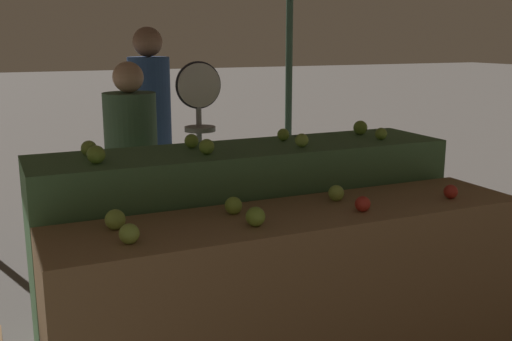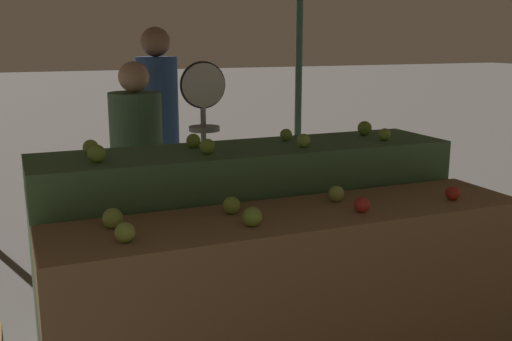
% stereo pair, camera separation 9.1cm
% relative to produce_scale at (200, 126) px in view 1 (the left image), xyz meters
% --- Properties ---
extents(display_counter_front, '(2.34, 0.55, 0.89)m').
position_rel_produce_scale_xyz_m(display_counter_front, '(0.05, -1.25, -0.69)').
color(display_counter_front, olive).
rests_on(display_counter_front, ground_plane).
extents(display_counter_back, '(2.34, 0.55, 1.10)m').
position_rel_produce_scale_xyz_m(display_counter_back, '(0.05, -0.65, -0.59)').
color(display_counter_back, '#4C7A4C').
rests_on(display_counter_back, ground_plane).
extents(apple_front_0, '(0.08, 0.08, 0.08)m').
position_rel_produce_scale_xyz_m(apple_front_0, '(-0.77, -1.36, -0.21)').
color(apple_front_0, '#8EB247').
rests_on(apple_front_0, display_counter_front).
extents(apple_front_1, '(0.09, 0.09, 0.09)m').
position_rel_produce_scale_xyz_m(apple_front_1, '(-0.22, -1.36, -0.21)').
color(apple_front_1, '#7AA338').
rests_on(apple_front_1, display_counter_front).
extents(apple_front_2, '(0.08, 0.08, 0.08)m').
position_rel_produce_scale_xyz_m(apple_front_2, '(0.34, -1.36, -0.21)').
color(apple_front_2, '#B72D23').
rests_on(apple_front_2, display_counter_front).
extents(apple_front_3, '(0.07, 0.07, 0.07)m').
position_rel_produce_scale_xyz_m(apple_front_3, '(0.89, -1.35, -0.21)').
color(apple_front_3, '#AD281E').
rests_on(apple_front_3, display_counter_front).
extents(apple_front_4, '(0.09, 0.09, 0.09)m').
position_rel_produce_scale_xyz_m(apple_front_4, '(-0.79, -1.15, -0.20)').
color(apple_front_4, '#8EB247').
rests_on(apple_front_4, display_counter_front).
extents(apple_front_5, '(0.08, 0.08, 0.08)m').
position_rel_produce_scale_xyz_m(apple_front_5, '(-0.24, -1.15, -0.21)').
color(apple_front_5, '#84AD3D').
rests_on(apple_front_5, display_counter_front).
extents(apple_front_6, '(0.08, 0.08, 0.08)m').
position_rel_produce_scale_xyz_m(apple_front_6, '(0.33, -1.15, -0.21)').
color(apple_front_6, '#8EB247').
rests_on(apple_front_6, display_counter_front).
extents(apple_back_0, '(0.09, 0.09, 0.09)m').
position_rel_produce_scale_xyz_m(apple_back_0, '(-0.79, -0.75, 0.01)').
color(apple_back_0, '#7AA338').
rests_on(apple_back_0, display_counter_back).
extents(apple_back_1, '(0.08, 0.08, 0.08)m').
position_rel_produce_scale_xyz_m(apple_back_1, '(-0.22, -0.75, 0.00)').
color(apple_back_1, '#7AA338').
rests_on(apple_back_1, display_counter_back).
extents(apple_back_2, '(0.08, 0.08, 0.08)m').
position_rel_produce_scale_xyz_m(apple_back_2, '(0.33, -0.77, 0.00)').
color(apple_back_2, '#8EB247').
rests_on(apple_back_2, display_counter_back).
extents(apple_back_3, '(0.07, 0.07, 0.07)m').
position_rel_produce_scale_xyz_m(apple_back_3, '(0.88, -0.75, 0.00)').
color(apple_back_3, '#84AD3D').
rests_on(apple_back_3, display_counter_back).
extents(apple_back_4, '(0.08, 0.08, 0.08)m').
position_rel_produce_scale_xyz_m(apple_back_4, '(-0.79, -0.55, 0.01)').
color(apple_back_4, '#8EB247').
rests_on(apple_back_4, display_counter_back).
extents(apple_back_5, '(0.08, 0.08, 0.08)m').
position_rel_produce_scale_xyz_m(apple_back_5, '(-0.24, -0.55, 0.00)').
color(apple_back_5, '#7AA338').
rests_on(apple_back_5, display_counter_back).
extents(apple_back_6, '(0.07, 0.07, 0.07)m').
position_rel_produce_scale_xyz_m(apple_back_6, '(0.33, -0.54, 0.00)').
color(apple_back_6, '#84AD3D').
rests_on(apple_back_6, display_counter_back).
extents(apple_back_7, '(0.09, 0.09, 0.09)m').
position_rel_produce_scale_xyz_m(apple_back_7, '(0.88, -0.54, 0.01)').
color(apple_back_7, '#7AA338').
rests_on(apple_back_7, display_counter_back).
extents(produce_scale, '(0.30, 0.20, 1.55)m').
position_rel_produce_scale_xyz_m(produce_scale, '(0.00, 0.00, 0.00)').
color(produce_scale, '#99999E').
rests_on(produce_scale, ground_plane).
extents(person_vendor_at_scale, '(0.38, 0.38, 1.54)m').
position_rel_produce_scale_xyz_m(person_vendor_at_scale, '(-0.38, 0.30, -0.25)').
color(person_vendor_at_scale, '#2D2D38').
rests_on(person_vendor_at_scale, ground_plane).
extents(person_customer_left, '(0.41, 0.41, 1.78)m').
position_rel_produce_scale_xyz_m(person_customer_left, '(-0.04, 1.08, -0.09)').
color(person_customer_left, '#2D2D38').
rests_on(person_customer_left, ground_plane).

